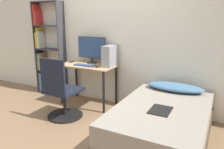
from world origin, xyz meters
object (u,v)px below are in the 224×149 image
(office_chair, at_px, (61,96))
(bed, at_px, (162,123))
(monitor, at_px, (92,49))
(keyboard, at_px, (85,65))
(pc_tower, at_px, (110,56))
(bookshelf, at_px, (46,52))

(office_chair, height_order, bed, office_chair)
(monitor, distance_m, keyboard, 0.39)
(bed, distance_m, keyboard, 1.72)
(bed, xyz_separation_m, monitor, (-1.59, 0.80, 0.77))
(keyboard, bearing_deg, bed, -18.36)
(monitor, relative_size, keyboard, 1.41)
(office_chair, xyz_separation_m, bed, (1.61, 0.08, -0.13))
(bed, relative_size, pc_tower, 5.03)
(keyboard, bearing_deg, bookshelf, 166.57)
(office_chair, bearing_deg, monitor, 89.13)
(bed, bearing_deg, office_chair, -177.05)
(monitor, xyz_separation_m, pc_tower, (0.43, -0.08, -0.09))
(bookshelf, relative_size, keyboard, 4.54)
(bed, height_order, pc_tower, pc_tower)
(office_chair, distance_m, pc_tower, 1.08)
(bookshelf, xyz_separation_m, bed, (2.74, -0.80, -0.63))
(bookshelf, relative_size, monitor, 3.22)
(monitor, relative_size, pc_tower, 1.62)
(bookshelf, xyz_separation_m, pc_tower, (1.58, -0.08, 0.05))
(pc_tower, bearing_deg, keyboard, -152.86)
(bookshelf, distance_m, monitor, 1.16)
(office_chair, bearing_deg, keyboard, 85.14)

